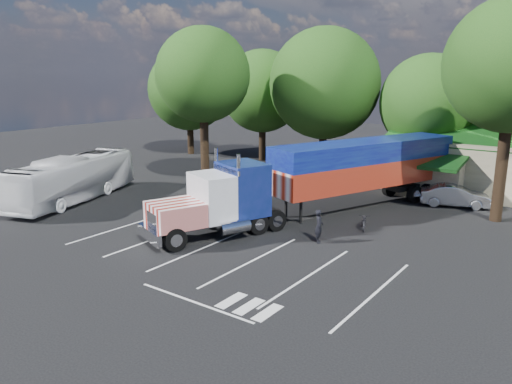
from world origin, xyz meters
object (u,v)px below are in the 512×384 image
Objects in this scene: semi_truck at (331,173)px; tour_bus at (73,179)px; woman at (319,226)px; silver_sedan at (455,196)px; bicycle at (364,221)px.

semi_truck is 1.92× the size of tour_bus.
woman is 0.40× the size of silver_sedan.
tour_bus reaches higher than bicycle.
woman is 1.01× the size of bicycle.
bicycle is 0.16× the size of tour_bus.
semi_truck is 12.14× the size of bicycle.
woman reaches higher than silver_sedan.
tour_bus is (-19.76, -6.08, 1.14)m from bicycle.
semi_truck reaches higher than tour_bus.
silver_sedan is (6.20, 6.57, -1.96)m from semi_truck.
tour_bus reaches higher than woman.
bicycle is (3.22, -1.82, -2.23)m from semi_truck.
semi_truck is at bearing 7.54° from tour_bus.
tour_bus reaches higher than silver_sedan.
woman is at bearing -10.84° from tour_bus.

